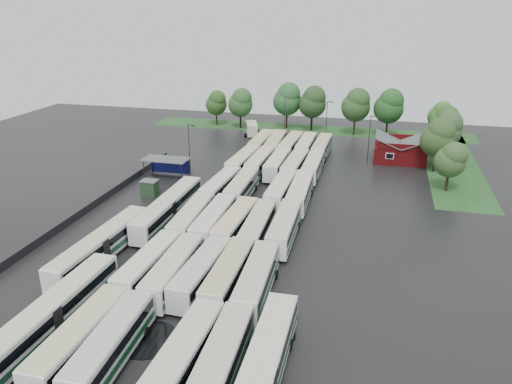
% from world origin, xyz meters
% --- Properties ---
extents(ground, '(160.00, 160.00, 0.00)m').
position_xyz_m(ground, '(0.00, 0.00, 0.00)').
color(ground, black).
rests_on(ground, ground).
extents(brick_building, '(10.07, 8.60, 5.39)m').
position_xyz_m(brick_building, '(24.00, 42.77, 1.87)').
color(brick_building, maroon).
rests_on(brick_building, ground).
extents(wash_shed, '(8.20, 4.20, 3.58)m').
position_xyz_m(wash_shed, '(-17.20, 22.02, 2.99)').
color(wash_shed, '#2D2D30').
rests_on(wash_shed, ground).
extents(utility_hut, '(2.70, 2.20, 2.62)m').
position_xyz_m(utility_hut, '(-16.20, 12.60, 1.32)').
color(utility_hut, '#1E381E').
rests_on(utility_hut, ground).
extents(grass_strip_north, '(80.00, 10.00, 0.01)m').
position_xyz_m(grass_strip_north, '(2.00, 64.80, 0.01)').
color(grass_strip_north, '#214D1E').
rests_on(grass_strip_north, ground).
extents(grass_strip_east, '(10.00, 50.00, 0.01)m').
position_xyz_m(grass_strip_east, '(34.00, 42.80, 0.01)').
color(grass_strip_east, '#214D1E').
rests_on(grass_strip_east, ground).
extents(west_fence, '(0.10, 50.00, 1.20)m').
position_xyz_m(west_fence, '(-22.20, 8.00, 0.60)').
color(west_fence, '#2D2D30').
rests_on(west_fence, ground).
extents(bus_r0c0, '(2.98, 13.28, 3.69)m').
position_xyz_m(bus_r0c0, '(-4.33, -26.03, 2.03)').
color(bus_r0c0, white).
rests_on(bus_r0c0, ground).
extents(bus_r0c1, '(3.32, 13.01, 3.59)m').
position_xyz_m(bus_r0c1, '(-1.36, -26.03, 1.97)').
color(bus_r0c1, white).
rests_on(bus_r0c1, ground).
extents(bus_r0c3, '(3.12, 13.25, 3.67)m').
position_xyz_m(bus_r0c3, '(5.37, -26.17, 2.02)').
color(bus_r0c3, white).
rests_on(bus_r0c3, ground).
extents(bus_r0c4, '(3.18, 13.07, 3.62)m').
position_xyz_m(bus_r0c4, '(8.57, -25.77, 1.99)').
color(bus_r0c4, white).
rests_on(bus_r0c4, ground).
extents(bus_r1c0, '(3.04, 12.77, 3.53)m').
position_xyz_m(bus_r1c0, '(-4.37, -12.26, 1.94)').
color(bus_r1c0, white).
rests_on(bus_r1c0, ground).
extents(bus_r1c1, '(2.95, 13.00, 3.61)m').
position_xyz_m(bus_r1c1, '(-1.16, -12.68, 1.98)').
color(bus_r1c1, white).
rests_on(bus_r1c1, ground).
extents(bus_r1c2, '(3.21, 12.84, 3.55)m').
position_xyz_m(bus_r1c2, '(1.93, -12.30, 1.95)').
color(bus_r1c2, white).
rests_on(bus_r1c2, ground).
extents(bus_r1c3, '(2.87, 12.97, 3.60)m').
position_xyz_m(bus_r1c3, '(5.03, -12.20, 1.98)').
color(bus_r1c3, white).
rests_on(bus_r1c3, ground).
extents(bus_r1c4, '(3.36, 13.23, 3.65)m').
position_xyz_m(bus_r1c4, '(8.29, -12.58, 2.01)').
color(bus_r1c4, white).
rests_on(bus_r1c4, ground).
extents(bus_r2c0, '(3.26, 13.09, 3.62)m').
position_xyz_m(bus_r2c0, '(-4.32, 1.04, 1.99)').
color(bus_r2c0, white).
rests_on(bus_r2c0, ground).
extents(bus_r2c1, '(2.94, 13.08, 3.63)m').
position_xyz_m(bus_r2c1, '(-1.16, 1.14, 2.00)').
color(bus_r2c1, white).
rests_on(bus_r2c1, ground).
extents(bus_r2c2, '(3.17, 12.90, 3.57)m').
position_xyz_m(bus_r2c2, '(1.93, 1.06, 1.96)').
color(bus_r2c2, white).
rests_on(bus_r2c2, ground).
extents(bus_r2c3, '(3.08, 12.76, 3.53)m').
position_xyz_m(bus_r2c3, '(5.07, 0.90, 1.94)').
color(bus_r2c3, white).
rests_on(bus_r2c3, ground).
extents(bus_r2c4, '(3.11, 13.10, 3.63)m').
position_xyz_m(bus_r2c4, '(8.55, 1.44, 2.00)').
color(bus_r2c4, white).
rests_on(bus_r2c4, ground).
extents(bus_r3c0, '(3.27, 12.69, 3.50)m').
position_xyz_m(bus_r3c0, '(-4.54, 14.63, 1.92)').
color(bus_r3c0, white).
rests_on(bus_r3c0, ground).
extents(bus_r3c1, '(2.90, 12.83, 3.56)m').
position_xyz_m(bus_r3c1, '(-1.08, 14.92, 1.96)').
color(bus_r3c1, white).
rests_on(bus_r3c1, ground).
extents(bus_r3c3, '(2.90, 12.97, 3.60)m').
position_xyz_m(bus_r3c3, '(5.34, 14.85, 1.98)').
color(bus_r3c3, white).
rests_on(bus_r3c3, ground).
extents(bus_r3c4, '(3.25, 13.36, 3.69)m').
position_xyz_m(bus_r3c4, '(8.44, 14.71, 2.03)').
color(bus_r3c4, white).
rests_on(bus_r3c4, ground).
extents(bus_r4c0, '(3.41, 13.13, 3.62)m').
position_xyz_m(bus_r4c0, '(-4.55, 28.14, 1.99)').
color(bus_r4c0, white).
rests_on(bus_r4c0, ground).
extents(bus_r4c1, '(2.97, 12.77, 3.54)m').
position_xyz_m(bus_r4c1, '(-1.39, 28.65, 1.95)').
color(bus_r4c1, white).
rests_on(bus_r4c1, ground).
extents(bus_r4c2, '(2.82, 12.87, 3.58)m').
position_xyz_m(bus_r4c2, '(1.96, 28.43, 1.97)').
color(bus_r4c2, white).
rests_on(bus_r4c2, ground).
extents(bus_r4c3, '(3.14, 13.22, 3.66)m').
position_xyz_m(bus_r4c3, '(5.28, 28.11, 2.01)').
color(bus_r4c3, white).
rests_on(bus_r4c3, ground).
extents(bus_r4c4, '(2.75, 12.65, 3.52)m').
position_xyz_m(bus_r4c4, '(8.48, 28.74, 1.93)').
color(bus_r4c4, white).
rests_on(bus_r4c4, ground).
extents(bus_r5c0, '(2.94, 12.89, 3.58)m').
position_xyz_m(bus_r5c0, '(-4.39, 42.06, 1.97)').
color(bus_r5c0, white).
rests_on(bus_r5c0, ground).
extents(bus_r5c1, '(3.24, 13.03, 3.60)m').
position_xyz_m(bus_r5c1, '(-1.36, 42.26, 1.98)').
color(bus_r5c1, white).
rests_on(bus_r5c1, ground).
extents(bus_r5c2, '(3.20, 12.88, 3.56)m').
position_xyz_m(bus_r5c2, '(1.96, 42.15, 1.96)').
color(bus_r5c2, white).
rests_on(bus_r5c2, ground).
extents(bus_r5c3, '(2.75, 12.78, 3.55)m').
position_xyz_m(bus_r5c3, '(5.13, 42.00, 1.95)').
color(bus_r5c3, white).
rests_on(bus_r5c3, ground).
extents(bus_r5c4, '(2.96, 12.62, 3.50)m').
position_xyz_m(bus_r5c4, '(8.45, 42.25, 1.92)').
color(bus_r5c4, white).
rests_on(bus_r5c4, ground).
extents(artic_bus_west_a, '(3.22, 19.24, 3.56)m').
position_xyz_m(artic_bus_west_a, '(-9.15, -23.19, 1.97)').
color(artic_bus_west_a, white).
rests_on(artic_bus_west_a, ground).
extents(artic_bus_west_b, '(2.87, 19.61, 3.64)m').
position_xyz_m(artic_bus_west_b, '(-9.02, 3.91, 2.02)').
color(artic_bus_west_b, white).
rests_on(artic_bus_west_b, ground).
extents(artic_bus_west_c, '(3.59, 19.03, 3.51)m').
position_xyz_m(artic_bus_west_c, '(-12.21, -9.11, 1.95)').
color(artic_bus_west_c, white).
rests_on(artic_bus_west_c, ground).
extents(artic_bus_east, '(3.06, 19.70, 3.65)m').
position_xyz_m(artic_bus_east, '(12.17, -26.66, 2.02)').
color(artic_bus_east, white).
rests_on(artic_bus_east, ground).
extents(minibus, '(4.48, 7.13, 2.92)m').
position_xyz_m(minibus, '(-10.17, 55.91, 1.62)').
color(minibus, silver).
rests_on(minibus, ground).
extents(tree_north_0, '(5.45, 5.45, 9.03)m').
position_xyz_m(tree_north_0, '(-21.55, 63.87, 5.80)').
color(tree_north_0, '#332417').
rests_on(tree_north_0, ground).
extents(tree_north_1, '(6.13, 6.13, 10.16)m').
position_xyz_m(tree_north_1, '(-14.54, 62.08, 6.53)').
color(tree_north_1, black).
rests_on(tree_north_1, ground).
extents(tree_north_2, '(7.01, 7.01, 11.60)m').
position_xyz_m(tree_north_2, '(-3.17, 64.64, 7.47)').
color(tree_north_2, black).
rests_on(tree_north_2, ground).
extents(tree_north_3, '(6.75, 6.75, 11.19)m').
position_xyz_m(tree_north_3, '(3.31, 63.84, 7.19)').
color(tree_north_3, black).
rests_on(tree_north_3, ground).
extents(tree_north_4, '(6.83, 6.83, 11.32)m').
position_xyz_m(tree_north_4, '(13.86, 62.11, 7.28)').
color(tree_north_4, '#35291D').
rests_on(tree_north_4, ground).
extents(tree_north_5, '(6.94, 6.94, 11.49)m').
position_xyz_m(tree_north_5, '(21.44, 61.79, 7.39)').
color(tree_north_5, black).
rests_on(tree_north_5, ground).
extents(tree_north_6, '(5.43, 5.43, 8.99)m').
position_xyz_m(tree_north_6, '(32.95, 62.11, 5.78)').
color(tree_north_6, '#3A271E').
rests_on(tree_north_6, ground).
extents(tree_east_0, '(5.24, 5.20, 8.61)m').
position_xyz_m(tree_east_0, '(31.61, 26.86, 5.53)').
color(tree_east_0, '#302418').
rests_on(tree_east_0, ground).
extents(tree_east_1, '(6.28, 6.28, 10.39)m').
position_xyz_m(tree_east_1, '(30.29, 37.04, 6.69)').
color(tree_east_1, black).
rests_on(tree_east_1, ground).
extents(tree_east_2, '(6.25, 6.25, 10.35)m').
position_xyz_m(tree_east_2, '(32.44, 44.36, 6.66)').
color(tree_east_2, black).
rests_on(tree_east_2, ground).
extents(tree_east_3, '(6.03, 6.03, 9.99)m').
position_xyz_m(tree_east_3, '(32.82, 51.99, 6.43)').
color(tree_east_3, black).
rests_on(tree_east_3, ground).
extents(tree_east_4, '(5.22, 5.18, 8.58)m').
position_xyz_m(tree_east_4, '(33.70, 60.18, 5.52)').
color(tree_east_4, black).
rests_on(tree_east_4, ground).
extents(lamp_post_ne, '(1.45, 0.28, 9.42)m').
position_xyz_m(lamp_post_ne, '(17.93, 40.13, 5.47)').
color(lamp_post_ne, '#2D2D30').
rests_on(lamp_post_ne, ground).
extents(lamp_post_nw, '(1.39, 0.27, 9.04)m').
position_xyz_m(lamp_post_nw, '(-14.22, 26.03, 5.25)').
color(lamp_post_nw, '#2D2D30').
rests_on(lamp_post_nw, ground).
extents(lamp_post_back_w, '(1.47, 0.29, 9.53)m').
position_xyz_m(lamp_post_back_w, '(-1.85, 55.08, 5.53)').
color(lamp_post_back_w, '#2D2D30').
rests_on(lamp_post_back_w, ground).
extents(lamp_post_back_e, '(1.41, 0.28, 9.18)m').
position_xyz_m(lamp_post_back_e, '(7.91, 54.58, 5.33)').
color(lamp_post_back_e, '#2D2D30').
rests_on(lamp_post_back_e, ground).
extents(puddle_0, '(6.02, 6.02, 0.01)m').
position_xyz_m(puddle_0, '(0.06, -22.23, 0.00)').
color(puddle_0, black).
rests_on(puddle_0, ground).
extents(puddle_1, '(3.22, 3.22, 0.01)m').
position_xyz_m(puddle_1, '(8.17, -24.75, 0.00)').
color(puddle_1, black).
rests_on(puddle_1, ground).
extents(puddle_2, '(8.00, 8.00, 0.01)m').
position_xyz_m(puddle_2, '(-7.70, 0.14, 0.00)').
color(puddle_2, black).
rests_on(puddle_2, ground).
extents(puddle_3, '(2.93, 2.93, 0.01)m').
position_xyz_m(puddle_3, '(6.53, -4.05, 0.00)').
color(puddle_3, black).
rests_on(puddle_3, ground).
extents(puddle_4, '(2.87, 2.87, 0.01)m').
position_xyz_m(puddle_4, '(12.21, -18.68, 0.00)').
color(puddle_4, black).
rests_on(puddle_4, ground).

